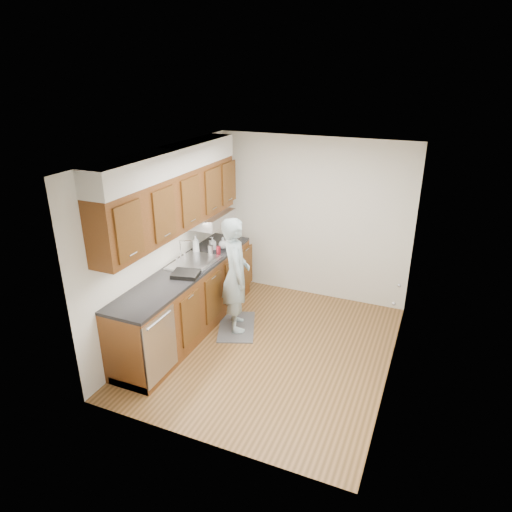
{
  "coord_description": "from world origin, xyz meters",
  "views": [
    {
      "loc": [
        1.8,
        -4.71,
        3.4
      ],
      "look_at": [
        -0.3,
        0.25,
        1.17
      ],
      "focal_mm": 32.0,
      "sensor_mm": 36.0,
      "label": 1
    }
  ],
  "objects": [
    {
      "name": "dish_rack",
      "position": [
        -1.08,
        -0.2,
        0.97
      ],
      "size": [
        0.39,
        0.35,
        0.05
      ],
      "primitive_type": "cube",
      "rotation": [
        0.0,
        0.0,
        0.23
      ],
      "color": "black",
      "rests_on": "counter"
    },
    {
      "name": "ceiling",
      "position": [
        0.0,
        0.0,
        2.5
      ],
      "size": [
        3.5,
        3.5,
        0.0
      ],
      "primitive_type": "plane",
      "rotation": [
        3.14,
        0.0,
        0.0
      ],
      "color": "white",
      "rests_on": "wall_left"
    },
    {
      "name": "soap_bottle_a",
      "position": [
        -1.36,
        0.55,
        1.07
      ],
      "size": [
        0.13,
        0.13,
        0.26
      ],
      "primitive_type": "imported",
      "rotation": [
        0.0,
        0.0,
        0.27
      ],
      "color": "silver",
      "rests_on": "counter"
    },
    {
      "name": "wall_back",
      "position": [
        0.0,
        1.75,
        1.25
      ],
      "size": [
        3.0,
        0.02,
        2.5
      ],
      "primitive_type": "cube",
      "color": "silver",
      "rests_on": "floor"
    },
    {
      "name": "upper_cabinets",
      "position": [
        -1.33,
        0.05,
        1.95
      ],
      "size": [
        0.47,
        2.8,
        1.21
      ],
      "color": "brown",
      "rests_on": "wall_left"
    },
    {
      "name": "steel_can",
      "position": [
        -1.13,
        0.56,
        1.01
      ],
      "size": [
        0.08,
        0.08,
        0.13
      ],
      "primitive_type": "cylinder",
      "rotation": [
        0.0,
        0.0,
        0.07
      ],
      "color": "#A5A5AA",
      "rests_on": "counter"
    },
    {
      "name": "wall_left",
      "position": [
        -1.5,
        0.0,
        1.25
      ],
      "size": [
        0.02,
        3.5,
        2.5
      ],
      "primitive_type": "cube",
      "color": "silver",
      "rests_on": "floor"
    },
    {
      "name": "floor",
      "position": [
        0.0,
        0.0,
        0.0
      ],
      "size": [
        3.5,
        3.5,
        0.0
      ],
      "primitive_type": "plane",
      "color": "olive",
      "rests_on": "ground"
    },
    {
      "name": "soap_bottle_b",
      "position": [
        -1.2,
        0.75,
        1.03
      ],
      "size": [
        0.12,
        0.12,
        0.19
      ],
      "primitive_type": "imported",
      "rotation": [
        0.0,
        0.0,
        -0.78
      ],
      "color": "silver",
      "rests_on": "counter"
    },
    {
      "name": "floor_mat",
      "position": [
        -0.62,
        0.32,
        0.01
      ],
      "size": [
        0.76,
        0.95,
        0.02
      ],
      "primitive_type": "cube",
      "rotation": [
        0.0,
        0.0,
        0.37
      ],
      "color": "#5D5D60",
      "rests_on": "floor"
    },
    {
      "name": "person",
      "position": [
        -0.62,
        0.32,
        0.93
      ],
      "size": [
        0.7,
        0.77,
        1.82
      ],
      "primitive_type": "imported",
      "rotation": [
        0.0,
        0.0,
        2.13
      ],
      "color": "#99B2BA",
      "rests_on": "floor_mat"
    },
    {
      "name": "closet_door",
      "position": [
        1.49,
        0.3,
        1.02
      ],
      "size": [
        0.02,
        1.22,
        2.05
      ],
      "primitive_type": "cube",
      "color": "silver",
      "rests_on": "wall_right"
    },
    {
      "name": "soap_bottle_c",
      "position": [
        -1.07,
        0.84,
        1.03
      ],
      "size": [
        0.18,
        0.18,
        0.17
      ],
      "primitive_type": "imported",
      "rotation": [
        0.0,
        0.0,
        0.51
      ],
      "color": "silver",
      "rests_on": "counter"
    },
    {
      "name": "wall_right",
      "position": [
        1.5,
        0.0,
        1.25
      ],
      "size": [
        0.02,
        3.5,
        2.5
      ],
      "primitive_type": "cube",
      "color": "silver",
      "rests_on": "floor"
    },
    {
      "name": "soda_can",
      "position": [
        -1.04,
        0.62,
        1.0
      ],
      "size": [
        0.07,
        0.07,
        0.11
      ],
      "primitive_type": "cylinder",
      "rotation": [
        0.0,
        0.0,
        -0.25
      ],
      "color": "red",
      "rests_on": "counter"
    },
    {
      "name": "counter",
      "position": [
        -1.2,
        -0.0,
        0.49
      ],
      "size": [
        0.64,
        2.8,
        1.3
      ],
      "color": "brown",
      "rests_on": "floor"
    }
  ]
}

